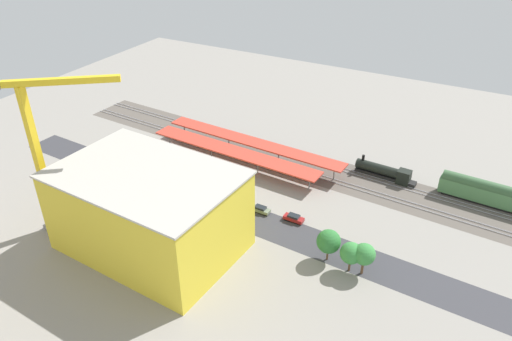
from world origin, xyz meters
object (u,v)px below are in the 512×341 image
Objects in this scene: locomotive at (386,173)px; street_tree_4 at (93,163)px; construction_building at (149,212)px; street_tree_5 at (329,242)px; street_tree_3 at (183,191)px; street_tree_0 at (186,192)px; platform_canopy_near at (234,151)px; street_tree_2 at (364,254)px; parked_car_3 at (206,191)px; parked_car_4 at (179,182)px; parked_car_6 at (131,168)px; passenger_coach at (485,192)px; platform_canopy_far at (253,142)px; parked_car_2 at (235,199)px; parked_car_1 at (260,210)px; box_truck_0 at (178,192)px; parked_car_5 at (157,175)px; tower_crane at (44,147)px; street_tree_1 at (351,253)px; box_truck_1 at (197,195)px; traffic_light at (166,164)px; parked_car_0 at (294,218)px.

locomotive is 2.04× the size of street_tree_4.
construction_building is 35.55m from street_tree_5.
street_tree_0 is at bearing 152.93° from street_tree_3.
platform_canopy_near is 7.16× the size of street_tree_5.
street_tree_5 is (7.26, -0.59, -0.18)m from street_tree_2.
parked_car_3 is at bearing -86.57° from street_tree_0.
parked_car_4 is 15.08m from parked_car_6.
platform_canopy_near is 7.23× the size of street_tree_2.
passenger_coach is at bearing -115.40° from street_tree_2.
locomotive is at bearing -171.14° from platform_canopy_far.
parked_car_6 is at bearing 0.80° from parked_car_2.
parked_car_1 is 23.03m from parked_car_4.
construction_building is 18.93m from box_truck_0.
parked_car_1 is 27.96m from street_tree_2.
box_truck_0 is (5.90, -16.66, -6.76)m from construction_building.
passenger_coach reaches higher than box_truck_0.
street_tree_5 reaches higher than platform_canopy_far.
parked_car_1 is at bearing 53.02° from locomotive.
parked_car_1 is 0.57× the size of street_tree_3.
platform_canopy_far is 43.19m from construction_building.
locomotive is 34.74m from parked_car_1.
tower_crane is (4.96, 25.98, 18.99)m from parked_car_5.
street_tree_0 is 1.16× the size of street_tree_5.
passenger_coach is 71.83m from parked_car_4.
locomotive is 51.51m from parked_car_4.
street_tree_3 is (36.58, 35.08, 3.37)m from locomotive.
street_tree_3 reaches higher than street_tree_5.
parked_car_4 is 43.14m from street_tree_5.
construction_building reaches higher than parked_car_4.
street_tree_1 is (-62.04, 9.09, 3.46)m from parked_car_6.
street_tree_0 is at bearing -140.12° from tower_crane.
street_tree_1 is at bearing 140.73° from platform_canopy_far.
parked_car_5 is 0.61× the size of street_tree_2.
platform_canopy_near is 6.49× the size of street_tree_4.
parked_car_3 is at bearing -93.75° from box_truck_1.
parked_car_2 is 36.69m from street_tree_4.
street_tree_0 is (-1.95, 23.83, 1.74)m from platform_canopy_near.
street_tree_5 is at bearing 137.78° from platform_canopy_far.
parked_car_5 is at bearing -0.18° from parked_car_4.
locomotive is at bearing -85.21° from street_tree_1.
construction_building is (13.85, 20.69, 7.75)m from parked_car_1.
parked_car_6 is at bearing 4.26° from parked_car_5.
street_tree_2 reaches higher than traffic_light.
street_tree_5 is (-53.92, -17.27, -15.22)m from tower_crane.
parked_car_6 is at bearing -13.05° from box_truck_0.
parked_car_5 is 15.34m from box_truck_1.
street_tree_2 is at bearing 169.37° from parked_car_4.
street_tree_1 is at bearing -159.14° from construction_building.
street_tree_0 reaches higher than parked_car_5.
parked_car_0 is at bearing -26.03° from street_tree_2.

